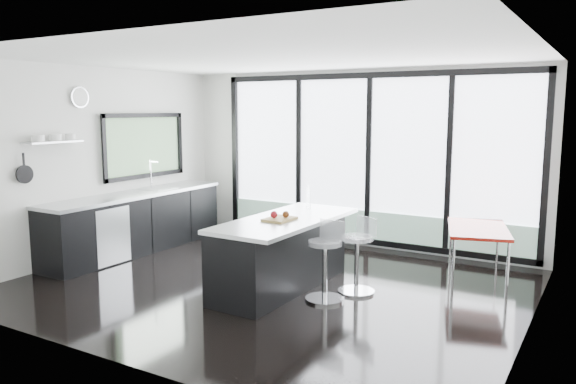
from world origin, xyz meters
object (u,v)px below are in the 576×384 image
Objects in this scene: island at (281,252)px; red_table at (477,253)px; bar_stool_far at (357,264)px; bar_stool_near at (325,271)px.

red_table is (1.99, 1.63, -0.11)m from island.
bar_stool_far reaches higher than red_table.
red_table is at bearing 39.34° from island.
bar_stool_near is (0.67, -0.14, -0.10)m from island.
bar_stool_far is at bearing 18.81° from island.
red_table is at bearing 73.77° from bar_stool_far.
island is 1.73× the size of red_table.
island is 3.11× the size of bar_stool_far.
bar_stool_near is at bearing -91.37° from bar_stool_far.
bar_stool_far is 1.73m from red_table.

